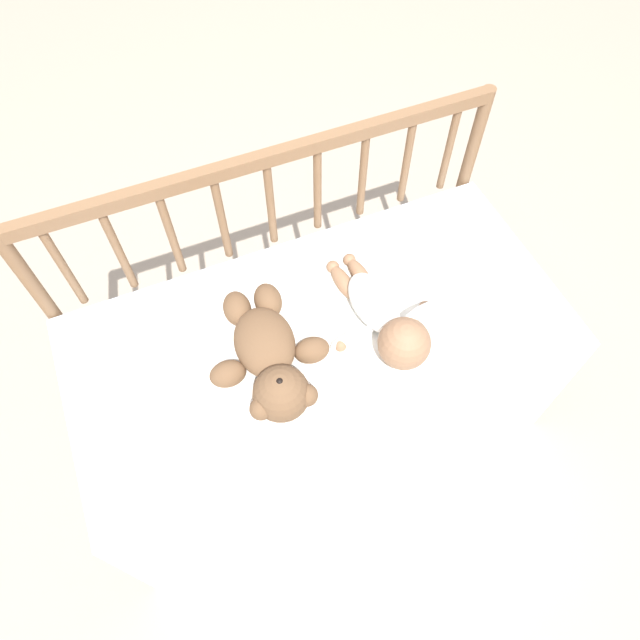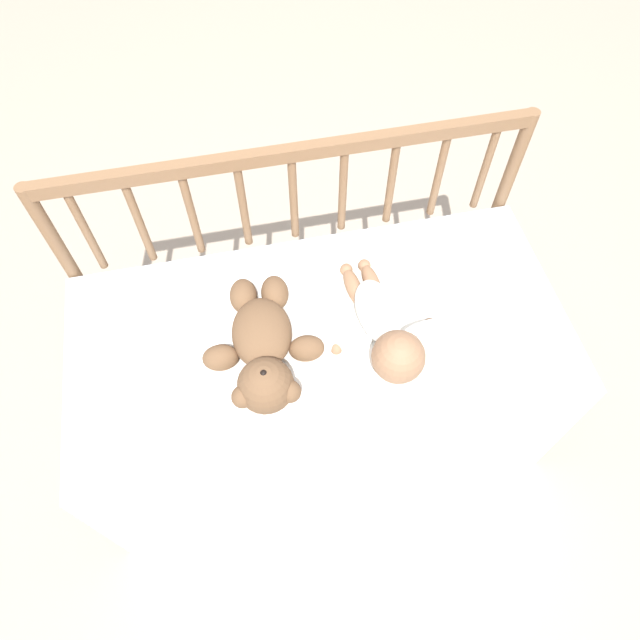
% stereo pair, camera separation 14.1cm
% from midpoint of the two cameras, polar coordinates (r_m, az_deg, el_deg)
% --- Properties ---
extents(ground_plane, '(12.00, 12.00, 0.00)m').
position_cam_midpoint_polar(ground_plane, '(1.95, 2.09, -9.53)').
color(ground_plane, tan).
extents(crib_mattress, '(1.29, 0.62, 0.54)m').
position_cam_midpoint_polar(crib_mattress, '(1.70, 2.37, -6.05)').
color(crib_mattress, silver).
rests_on(crib_mattress, ground_plane).
extents(crib_rail, '(1.29, 0.04, 0.86)m').
position_cam_midpoint_polar(crib_rail, '(1.60, -0.01, 10.11)').
color(crib_rail, brown).
rests_on(crib_rail, ground_plane).
extents(blanket, '(0.79, 0.50, 0.01)m').
position_cam_midpoint_polar(blanket, '(1.46, 2.79, -1.51)').
color(blanket, white).
rests_on(blanket, crib_mattress).
extents(teddy_bear, '(0.30, 0.40, 0.14)m').
position_cam_midpoint_polar(teddy_bear, '(1.38, -2.81, -3.19)').
color(teddy_bear, brown).
rests_on(teddy_bear, crib_mattress).
extents(baby, '(0.31, 0.40, 0.13)m').
position_cam_midpoint_polar(baby, '(1.42, 9.38, -1.19)').
color(baby, white).
rests_on(baby, crib_mattress).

